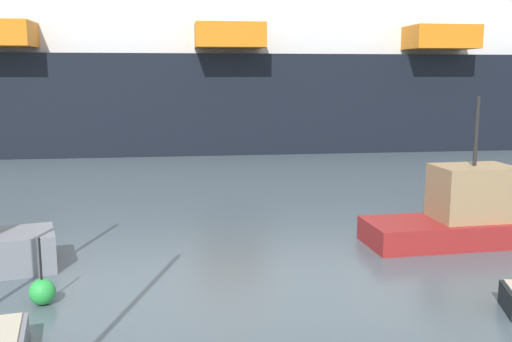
{
  "coord_description": "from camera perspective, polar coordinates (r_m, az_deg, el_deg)",
  "views": [
    {
      "loc": [
        -1.7,
        -5.21,
        5.84
      ],
      "look_at": [
        0.0,
        17.5,
        2.01
      ],
      "focal_mm": 40.61,
      "sensor_mm": 36.0,
      "label": 1
    }
  ],
  "objects": [
    {
      "name": "channel_buoy_1",
      "position": [
        16.08,
        -20.3,
        -11.06
      ],
      "size": [
        0.67,
        0.67,
        1.77
      ],
      "color": "green",
      "rests_on": "ground_plane"
    },
    {
      "name": "fishing_boat_1",
      "position": [
        21.52,
        19.97,
        -4.13
      ],
      "size": [
        7.01,
        3.09,
        5.1
      ],
      "rotation": [
        0.0,
        0.0,
        0.11
      ],
      "color": "maroon",
      "rests_on": "ground_plane"
    },
    {
      "name": "cruise_ship",
      "position": [
        50.82,
        -12.71,
        11.19
      ],
      "size": [
        133.02,
        26.94,
        23.39
      ],
      "rotation": [
        0.0,
        0.0,
        0.06
      ],
      "color": "black",
      "rests_on": "ground_plane"
    }
  ]
}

